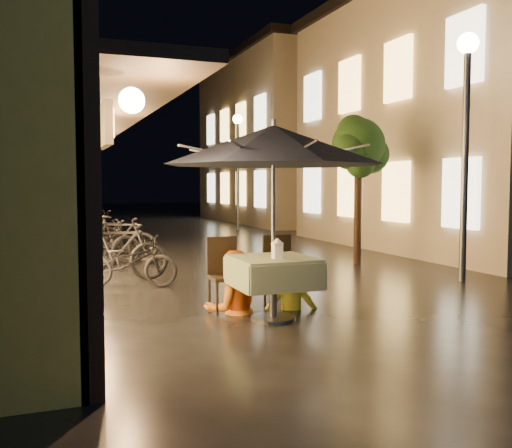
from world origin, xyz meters
name	(u,v)px	position (x,y,z in m)	size (l,w,h in m)	color
ground	(377,322)	(0.00, 0.00, 0.00)	(90.00, 90.00, 0.00)	black
east_building_near	(484,120)	(7.49, 6.50, 3.41)	(7.30, 9.30, 6.80)	tan
east_building_far	(302,141)	(7.49, 18.00, 3.66)	(7.30, 10.30, 7.30)	tan
street_tree	(359,148)	(2.41, 4.51, 2.42)	(1.43, 1.20, 3.15)	black
streetlamp_near	(466,111)	(3.00, 2.00, 2.92)	(0.36, 0.36, 4.23)	#59595E
streetlamp_far	(238,150)	(3.00, 14.00, 2.92)	(0.36, 0.36, 4.23)	#59595E
cafe_table	(273,273)	(-1.15, 0.55, 0.59)	(0.99, 0.99, 0.78)	#59595E
patio_umbrella	(273,145)	(-1.15, 0.55, 2.15)	(2.69, 2.69, 2.46)	#59595E
cafe_chair_left	(224,270)	(-1.55, 1.28, 0.54)	(0.42, 0.42, 0.97)	black
cafe_chair_right	(280,267)	(-0.75, 1.28, 0.54)	(0.42, 0.42, 0.97)	black
table_lantern	(277,247)	(-1.15, 0.42, 0.92)	(0.16, 0.16, 0.25)	white
person_orange	(233,252)	(-1.47, 1.15, 0.79)	(0.77, 0.60, 1.58)	orange
person_yellow	(291,257)	(-0.67, 1.07, 0.70)	(0.91, 0.52, 1.41)	yellow
bicycle_0	(128,262)	(-2.50, 3.42, 0.42)	(0.56, 1.60, 0.84)	black
bicycle_1	(117,251)	(-2.60, 4.06, 0.52)	(0.49, 1.74, 1.04)	black
bicycle_2	(96,243)	(-2.77, 6.01, 0.48)	(0.63, 1.82, 0.95)	black
bicycle_3	(118,239)	(-2.28, 6.51, 0.50)	(0.47, 1.68, 1.01)	black
bicycle_4	(99,238)	(-2.54, 7.91, 0.41)	(0.54, 1.54, 0.81)	black
bicycle_5	(89,232)	(-2.69, 9.01, 0.46)	(0.43, 1.54, 0.92)	black
bicycle_6	(88,228)	(-2.63, 10.00, 0.49)	(0.65, 1.86, 0.98)	black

